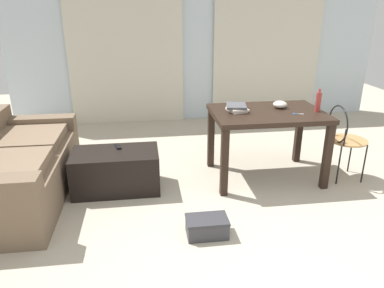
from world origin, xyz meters
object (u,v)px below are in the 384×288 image
at_px(wire_chair, 343,134).
at_px(book_stack, 237,108).
at_px(coffee_table, 116,171).
at_px(couch, 12,170).
at_px(scissors, 297,114).
at_px(bowl, 280,104).
at_px(tv_remote_primary, 118,146).
at_px(craft_table, 267,121).
at_px(shoebox, 207,227).
at_px(bottle_near, 318,102).

height_order(wire_chair, book_stack, wire_chair).
bearing_deg(coffee_table, couch, -176.69).
bearing_deg(coffee_table, scissors, -1.91).
xyz_separation_m(bowl, scissors, (0.09, -0.25, -0.04)).
height_order(coffee_table, tv_remote_primary, tv_remote_primary).
distance_m(book_stack, tv_remote_primary, 1.30).
xyz_separation_m(coffee_table, craft_table, (1.59, 0.08, 0.43)).
height_order(scissors, shoebox, scissors).
bearing_deg(shoebox, couch, 153.56).
relative_size(couch, book_stack, 6.50).
bearing_deg(craft_table, book_stack, 170.62).
distance_m(couch, book_stack, 2.31).
bearing_deg(shoebox, coffee_table, 129.83).
distance_m(couch, coffee_table, 0.99).
relative_size(couch, bowl, 11.95).
bearing_deg(book_stack, wire_chair, -10.56).
bearing_deg(scissors, bottle_near, 14.58).
bearing_deg(coffee_table, craft_table, 2.86).
distance_m(couch, bowl, 2.80).
relative_size(coffee_table, scissors, 8.05).
relative_size(coffee_table, bottle_near, 3.55).
relative_size(coffee_table, tv_remote_primary, 6.00).
bearing_deg(scissors, bowl, 109.51).
relative_size(scissors, shoebox, 0.31).
distance_m(bottle_near, shoebox, 1.79).
xyz_separation_m(craft_table, bottle_near, (0.50, -0.08, 0.21)).
distance_m(scissors, shoebox, 1.54).
bearing_deg(scissors, craft_table, 151.25).
xyz_separation_m(book_stack, tv_remote_primary, (-1.24, -0.01, -0.36)).
distance_m(coffee_table, craft_table, 1.65).
xyz_separation_m(bottle_near, tv_remote_primary, (-2.07, 0.12, -0.43)).
xyz_separation_m(coffee_table, book_stack, (1.27, 0.13, 0.58)).
distance_m(bottle_near, bowl, 0.39).
relative_size(coffee_table, wire_chair, 1.05).
bearing_deg(couch, shoebox, -26.44).
distance_m(wire_chair, bowl, 0.73).
distance_m(bowl, scissors, 0.27).
bearing_deg(couch, craft_table, 3.03).
xyz_separation_m(bottle_near, bowl, (-0.34, 0.19, -0.07)).
distance_m(coffee_table, scissors, 1.93).
xyz_separation_m(bowl, book_stack, (-0.49, -0.06, -0.00)).
bearing_deg(bowl, shoebox, -131.37).
bearing_deg(scissors, tv_remote_primary, 174.14).
bearing_deg(craft_table, bottle_near, -8.70).
height_order(book_stack, shoebox, book_stack).
height_order(coffee_table, shoebox, coffee_table).
distance_m(couch, scissors, 2.87).
relative_size(couch, bottle_near, 7.42).
distance_m(coffee_table, wire_chair, 2.40).
xyz_separation_m(bottle_near, scissors, (-0.25, -0.06, -0.10)).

